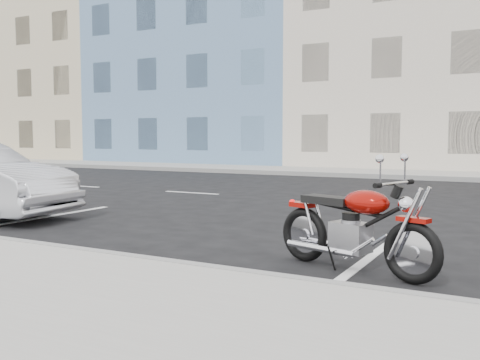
% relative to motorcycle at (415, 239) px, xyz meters
% --- Properties ---
extents(ground, '(120.00, 120.00, 0.00)m').
position_rel_motorcycle_xyz_m(ground, '(-0.69, 6.17, -0.45)').
color(ground, black).
rests_on(ground, ground).
extents(sidewalk_far, '(80.00, 3.40, 0.15)m').
position_rel_motorcycle_xyz_m(sidewalk_far, '(-5.69, 14.87, -0.38)').
color(sidewalk_far, gray).
rests_on(sidewalk_far, ground).
extents(curb_far, '(80.00, 0.12, 0.16)m').
position_rel_motorcycle_xyz_m(curb_far, '(-5.69, 13.17, -0.37)').
color(curb_far, gray).
rests_on(curb_far, ground).
extents(bldg_far_west, '(12.00, 12.00, 12.00)m').
position_rel_motorcycle_xyz_m(bldg_far_west, '(-26.69, 22.47, 5.55)').
color(bldg_far_west, '#BDAF8B').
rests_on(bldg_far_west, ground).
extents(bldg_blue, '(12.00, 12.00, 13.00)m').
position_rel_motorcycle_xyz_m(bldg_blue, '(-14.69, 22.47, 6.05)').
color(bldg_blue, '#57799D').
rests_on(bldg_blue, ground).
extents(bldg_cream, '(12.00, 12.00, 11.50)m').
position_rel_motorcycle_xyz_m(bldg_cream, '(-2.69, 22.47, 5.30)').
color(bldg_cream, beige).
rests_on(bldg_cream, ground).
extents(motorcycle, '(1.92, 0.86, 0.99)m').
position_rel_motorcycle_xyz_m(motorcycle, '(0.00, 0.00, 0.00)').
color(motorcycle, black).
rests_on(motorcycle, ground).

